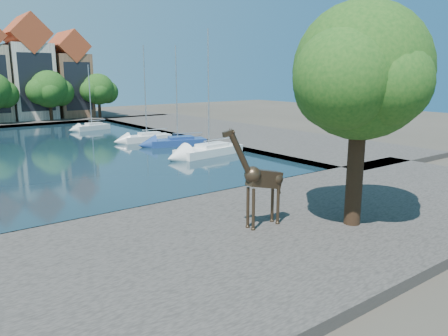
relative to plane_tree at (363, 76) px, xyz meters
The scene contains 14 objects.
ground 14.07m from the plane_tree, 130.22° to the left, with size 160.00×160.00×0.00m, color #38332B.
water_basin 34.72m from the plane_tree, 102.99° to the left, with size 38.00×50.00×0.08m, color black.
near_quay 10.82m from the plane_tree, 165.24° to the left, with size 50.00×14.00×0.50m, color #47423D.
right_quay 38.04m from the plane_tree, 62.22° to the left, with size 14.00×52.00×0.50m, color #47423D.
plane_tree is the anchor object (origin of this frame).
townhouse_east_mid 65.00m from the plane_tree, 89.22° to the left, with size 6.43×9.18×16.65m.
townhouse_east_end 65.41m from the plane_tree, 83.52° to the left, with size 5.44×9.18×14.43m.
far_tree_east 59.60m from the plane_tree, 87.60° to the left, with size 7.54×5.80×7.84m.
far_tree_far_east 60.47m from the plane_tree, 80.01° to the left, with size 6.76×5.20×7.36m.
giraffe_statue 6.74m from the plane_tree, 149.03° to the left, with size 3.41×0.64×4.88m.
sailboat_right_a 23.49m from the plane_tree, 73.60° to the left, with size 7.29×3.39×11.80m.
sailboat_right_b 29.98m from the plane_tree, 76.27° to the left, with size 6.38×3.69×10.64m.
sailboat_right_c 34.18m from the plane_tree, 80.44° to the left, with size 5.66×2.35×10.85m.
sailboat_right_d 48.05m from the plane_tree, 84.71° to the left, with size 5.14×2.67×8.94m.
Camera 1 is at (-10.02, -21.64, 7.80)m, focal length 35.00 mm.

